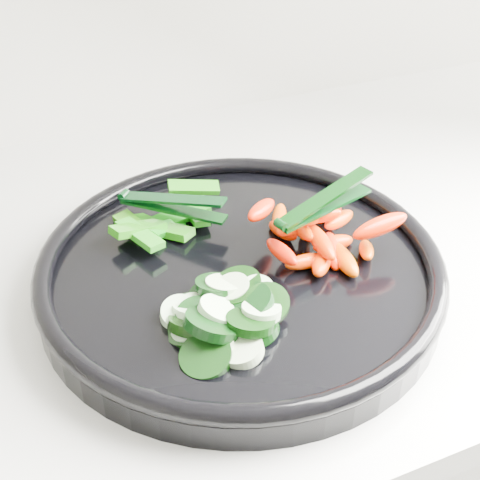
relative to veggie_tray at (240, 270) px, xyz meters
name	(u,v)px	position (x,y,z in m)	size (l,w,h in m)	color
veggie_tray	(240,270)	(0.00, 0.00, 0.00)	(0.40, 0.40, 0.04)	black
cucumber_pile	(219,315)	(-0.05, -0.06, 0.01)	(0.12, 0.12, 0.04)	black
carrot_pile	(319,234)	(0.08, 0.00, 0.02)	(0.14, 0.13, 0.05)	#EB3800
pepper_pile	(161,221)	(-0.05, 0.09, 0.01)	(0.13, 0.10, 0.03)	#0E6A0A
tong_carrot	(322,204)	(0.08, 0.00, 0.05)	(0.11, 0.05, 0.02)	black
tong_pepper	(170,203)	(-0.04, 0.09, 0.03)	(0.09, 0.09, 0.02)	black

